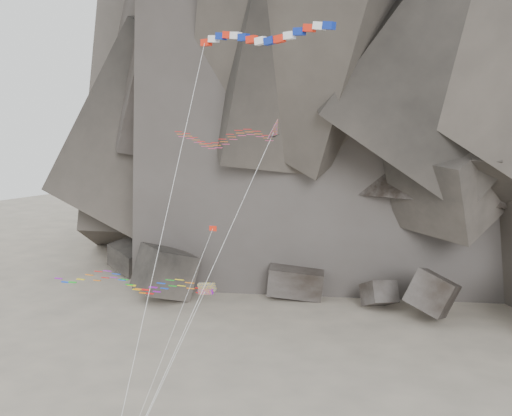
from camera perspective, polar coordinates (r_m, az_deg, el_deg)
The scene contains 6 objects.
headland at distance 110.54m, azimuth 16.86°, elevation 17.29°, with size 110.00×70.00×84.00m, color #4B443E, non-canonical shape.
boulder_field at distance 78.58m, azimuth 8.64°, elevation -7.71°, with size 85.06×18.42×8.01m.
delta_kite at distance 47.74m, azimuth -3.37°, elevation 6.31°, with size 9.22×17.64×21.88m.
banner_kite at distance 41.48m, azimuth 0.42°, elevation 14.82°, with size 10.31×13.55×27.46m.
parafoil_kite at distance 50.18m, azimuth -11.67°, elevation -6.34°, with size 15.52×13.96×10.18m.
pennant_kite at distance 42.31m, azimuth -5.63°, elevation -6.26°, with size 0.62×12.38×14.56m.
Camera 1 is at (23.67, -36.36, 23.35)m, focal length 45.00 mm.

